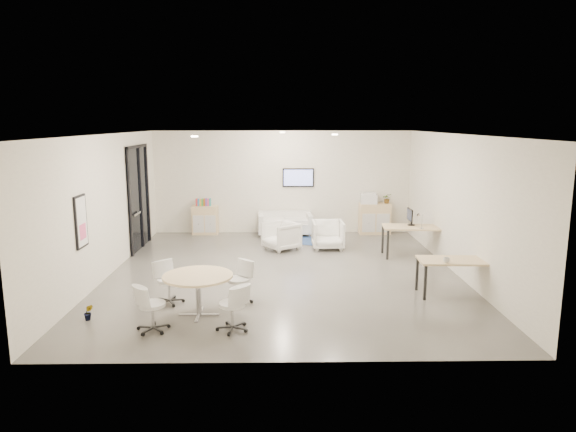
% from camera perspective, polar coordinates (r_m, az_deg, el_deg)
% --- Properties ---
extents(room_shell, '(9.60, 10.60, 4.80)m').
position_cam_1_polar(room_shell, '(11.65, -0.53, 1.19)').
color(room_shell, '#52504B').
rests_on(room_shell, ground).
extents(glass_door, '(0.09, 1.90, 2.85)m').
position_cam_1_polar(glass_door, '(14.67, -16.25, 2.30)').
color(glass_door, black).
rests_on(glass_door, room_shell).
extents(artwork, '(0.05, 0.54, 1.04)m').
position_cam_1_polar(artwork, '(10.81, -22.01, -0.60)').
color(artwork, black).
rests_on(artwork, room_shell).
extents(wall_tv, '(0.98, 0.06, 0.58)m').
position_cam_1_polar(wall_tv, '(16.07, 1.14, 4.29)').
color(wall_tv, black).
rests_on(wall_tv, room_shell).
extents(ceiling_spots, '(3.14, 4.14, 0.03)m').
position_cam_1_polar(ceiling_spots, '(12.34, -1.51, 9.08)').
color(ceiling_spots, '#FFEAC6').
rests_on(ceiling_spots, room_shell).
extents(sideboard_left, '(0.79, 0.41, 0.89)m').
position_cam_1_polar(sideboard_left, '(16.23, -9.18, -0.45)').
color(sideboard_left, '#DDBD85').
rests_on(sideboard_left, room_shell).
extents(sideboard_right, '(0.96, 0.46, 0.96)m').
position_cam_1_polar(sideboard_right, '(16.30, 9.60, -0.29)').
color(sideboard_right, '#DDBD85').
rests_on(sideboard_right, room_shell).
extents(books, '(0.46, 0.14, 0.22)m').
position_cam_1_polar(books, '(16.14, -9.38, 1.50)').
color(books, red).
rests_on(books, sideboard_left).
extents(printer, '(0.53, 0.46, 0.35)m').
position_cam_1_polar(printer, '(16.16, 8.97, 1.97)').
color(printer, white).
rests_on(printer, sideboard_right).
extents(loveseat, '(1.68, 0.90, 0.62)m').
position_cam_1_polar(loveseat, '(15.90, -0.32, -0.94)').
color(loveseat, silver).
rests_on(loveseat, room_shell).
extents(blue_rug, '(1.82, 1.49, 0.01)m').
position_cam_1_polar(blue_rug, '(15.21, 1.90, -2.74)').
color(blue_rug, navy).
rests_on(blue_rug, room_shell).
extents(armchair_left, '(1.10, 1.11, 0.84)m').
position_cam_1_polar(armchair_left, '(14.08, -0.76, -2.08)').
color(armchair_left, silver).
rests_on(armchair_left, room_shell).
extents(armchair_right, '(0.86, 0.81, 0.87)m').
position_cam_1_polar(armchair_right, '(14.21, 4.45, -1.94)').
color(armchair_right, silver).
rests_on(armchair_right, room_shell).
extents(desk_rear, '(1.59, 0.90, 0.79)m').
position_cam_1_polar(desk_rear, '(13.72, 13.68, -1.46)').
color(desk_rear, '#DDBD85').
rests_on(desk_rear, room_shell).
extents(desk_front, '(1.44, 0.76, 0.74)m').
position_cam_1_polar(desk_front, '(10.91, 17.98, -5.01)').
color(desk_front, '#DDBD85').
rests_on(desk_front, room_shell).
extents(monitor, '(0.20, 0.50, 0.44)m').
position_cam_1_polar(monitor, '(13.80, 13.42, -0.04)').
color(monitor, black).
rests_on(monitor, desk_rear).
extents(round_table, '(1.26, 1.26, 0.77)m').
position_cam_1_polar(round_table, '(9.42, -9.98, -6.94)').
color(round_table, '#DDBD85').
rests_on(round_table, room_shell).
extents(meeting_chairs, '(2.16, 2.16, 0.82)m').
position_cam_1_polar(meeting_chairs, '(9.50, -9.92, -8.53)').
color(meeting_chairs, white).
rests_on(meeting_chairs, room_shell).
extents(plant_cabinet, '(0.32, 0.35, 0.24)m').
position_cam_1_polar(plant_cabinet, '(16.28, 10.95, 1.81)').
color(plant_cabinet, '#3F7F3F').
rests_on(plant_cabinet, sideboard_right).
extents(plant_floor, '(0.23, 0.32, 0.13)m').
position_cam_1_polar(plant_floor, '(9.93, -21.26, -10.38)').
color(plant_floor, '#3F7F3F').
rests_on(plant_floor, room_shell).
extents(cup, '(0.14, 0.11, 0.13)m').
position_cam_1_polar(cup, '(10.60, 17.20, -4.64)').
color(cup, white).
rests_on(cup, desk_front).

